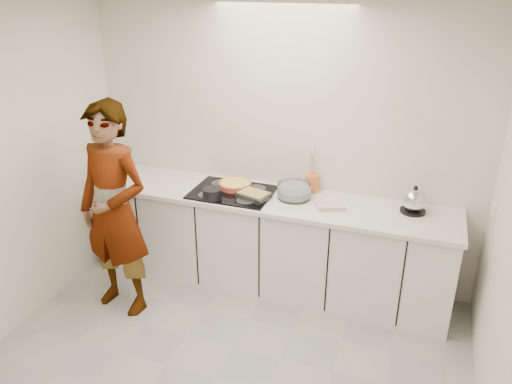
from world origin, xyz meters
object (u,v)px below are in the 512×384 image
(mixing_bowl, at_px, (294,191))
(baking_dish, at_px, (254,195))
(cook, at_px, (114,211))
(saucepan, at_px, (212,193))
(kettle, at_px, (414,201))
(hob, at_px, (232,192))
(tart_dish, at_px, (235,184))
(utensil_crock, at_px, (312,183))

(mixing_bowl, bearing_deg, baking_dish, -155.96)
(cook, bearing_deg, baking_dish, 40.60)
(saucepan, relative_size, kettle, 0.77)
(hob, xyz_separation_m, tart_dish, (-0.01, 0.10, 0.03))
(baking_dish, height_order, utensil_crock, utensil_crock)
(kettle, bearing_deg, hob, -174.99)
(kettle, height_order, utensil_crock, kettle)
(tart_dish, xyz_separation_m, mixing_bowl, (0.57, -0.02, 0.02))
(cook, bearing_deg, saucepan, 45.52)
(hob, bearing_deg, kettle, 5.01)
(hob, xyz_separation_m, kettle, (1.55, 0.14, 0.09))
(kettle, bearing_deg, baking_dish, -171.37)
(kettle, xyz_separation_m, utensil_crock, (-0.89, 0.14, -0.02))
(tart_dish, relative_size, cook, 0.17)
(mixing_bowl, relative_size, cook, 0.21)
(tart_dish, relative_size, utensil_crock, 2.02)
(cook, bearing_deg, tart_dish, 54.65)
(cook, bearing_deg, hob, 50.43)
(tart_dish, xyz_separation_m, baking_dish, (0.24, -0.16, 0.00))
(mixing_bowl, bearing_deg, tart_dish, 178.26)
(hob, height_order, utensil_crock, utensil_crock)
(saucepan, distance_m, baking_dish, 0.36)
(tart_dish, bearing_deg, saucepan, -107.88)
(hob, height_order, kettle, kettle)
(hob, xyz_separation_m, cook, (-0.77, -0.70, 0.01))
(saucepan, height_order, cook, cook)
(saucepan, height_order, kettle, kettle)
(tart_dish, xyz_separation_m, utensil_crock, (0.68, 0.18, 0.04))
(baking_dish, bearing_deg, hob, 164.03)
(utensil_crock, xyz_separation_m, cook, (-1.43, -0.98, -0.07))
(mixing_bowl, xyz_separation_m, cook, (-1.32, -0.78, -0.05))
(hob, relative_size, baking_dish, 2.31)
(baking_dish, xyz_separation_m, utensil_crock, (0.43, 0.34, 0.04))
(baking_dish, height_order, kettle, kettle)
(tart_dish, height_order, utensil_crock, utensil_crock)
(saucepan, distance_m, mixing_bowl, 0.72)
(baking_dish, height_order, cook, cook)
(baking_dish, bearing_deg, saucepan, -158.66)
(hob, bearing_deg, cook, -137.44)
(saucepan, height_order, utensil_crock, saucepan)
(saucepan, bearing_deg, kettle, 11.31)
(tart_dish, height_order, saucepan, saucepan)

